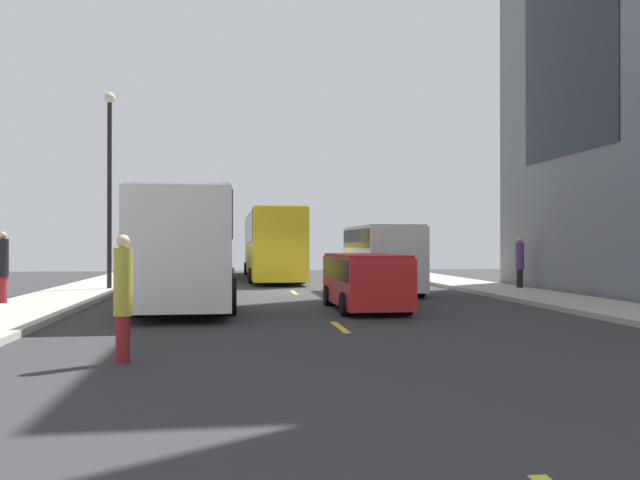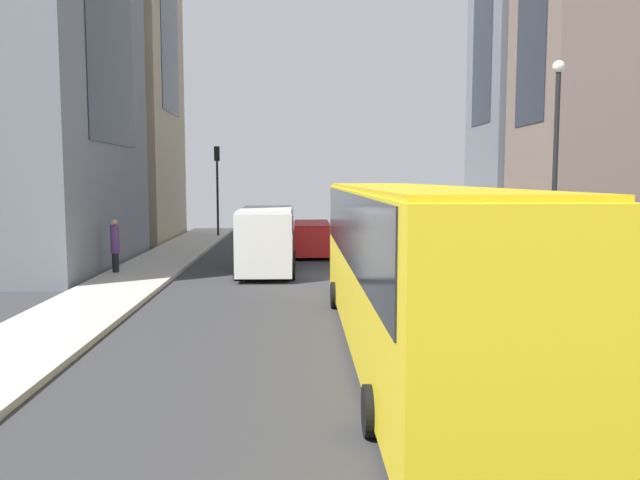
{
  "view_description": "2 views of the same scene",
  "coord_description": "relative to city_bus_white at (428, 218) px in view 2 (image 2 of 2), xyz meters",
  "views": [
    {
      "loc": [
        -2.5,
        -25.01,
        1.91
      ],
      "look_at": [
        1.04,
        0.15,
        2.05
      ],
      "focal_mm": 36.29,
      "sensor_mm": 36.0,
      "label": 1
    },
    {
      "loc": [
        2.05,
        24.0,
        3.76
      ],
      "look_at": [
        1.34,
        3.7,
        1.77
      ],
      "focal_mm": 35.7,
      "sensor_mm": 36.0,
      "label": 2
    }
  ],
  "objects": [
    {
      "name": "sidewalk_west",
      "position": [
        -4.38,
        3.9,
        -1.93
      ],
      "size": [
        2.81,
        44.0,
        0.15
      ],
      "primitive_type": "cube",
      "color": "#B2ADA3",
      "rests_on": "ground"
    },
    {
      "name": "lane_stripe_1",
      "position": [
        3.71,
        -6.6,
        -2.0
      ],
      "size": [
        0.16,
        2.0,
        0.01
      ],
      "primitive_type": "cube",
      "color": "yellow",
      "rests_on": "ground"
    },
    {
      "name": "streetcar_yellow",
      "position": [
        3.47,
        14.36,
        0.12
      ],
      "size": [
        2.7,
        14.83,
        3.59
      ],
      "color": "yellow",
      "rests_on": "ground"
    },
    {
      "name": "city_bus_white",
      "position": [
        0.0,
        0.0,
        0.0
      ],
      "size": [
        2.81,
        11.87,
        3.35
      ],
      "color": "silver",
      "rests_on": "ground"
    },
    {
      "name": "lane_stripe_2",
      "position": [
        3.71,
        3.9,
        -2.0
      ],
      "size": [
        0.16,
        2.0,
        0.01
      ],
      "primitive_type": "cube",
      "color": "yellow",
      "rests_on": "ground"
    },
    {
      "name": "delivery_van_white",
      "position": [
        6.99,
        2.98,
        -0.5
      ],
      "size": [
        2.25,
        5.37,
        2.58
      ],
      "color": "white",
      "rests_on": "ground"
    },
    {
      "name": "pedestrian_crossing_near",
      "position": [
        -5.43,
        -0.88,
        -0.74
      ],
      "size": [
        0.34,
        0.34,
        2.12
      ],
      "rotation": [
        0.0,
        0.0,
        1.83
      ],
      "color": "maroon",
      "rests_on": "ground"
    },
    {
      "name": "lane_stripe_0",
      "position": [
        3.71,
        -17.1,
        -2.0
      ],
      "size": [
        0.16,
        2.0,
        0.01
      ],
      "primitive_type": "cube",
      "color": "yellow",
      "rests_on": "ground"
    },
    {
      "name": "sidewalk_east",
      "position": [
        11.8,
        3.9,
        -1.93
      ],
      "size": [
        2.81,
        44.0,
        0.15
      ],
      "primitive_type": "cube",
      "color": "#B2ADA3",
      "rests_on": "ground"
    },
    {
      "name": "pedestrian_walking_far",
      "position": [
        -0.47,
        -10.43,
        -0.91
      ],
      "size": [
        0.3,
        0.3,
        2.05
      ],
      "rotation": [
        0.0,
        0.0,
        0.41
      ],
      "color": "maroon",
      "rests_on": "ground"
    },
    {
      "name": "streetlamp_near",
      "position": [
        -3.48,
        5.28,
        2.83
      ],
      "size": [
        0.44,
        0.44,
        7.75
      ],
      "color": "black",
      "rests_on": "ground"
    },
    {
      "name": "ground_plane",
      "position": [
        3.71,
        3.9,
        -2.01
      ],
      "size": [
        42.99,
        42.99,
        0.0
      ],
      "primitive_type": "plane",
      "color": "#333335"
    },
    {
      "name": "car_black_0",
      "position": [
        0.32,
        13.89,
        -1.08
      ],
      "size": [
        1.91,
        4.6,
        1.58
      ],
      "color": "black",
      "rests_on": "ground"
    },
    {
      "name": "traffic_light_near_corner",
      "position": [
        10.8,
        -12.25,
        2.03
      ],
      "size": [
        0.32,
        0.44,
        5.57
      ],
      "color": "black",
      "rests_on": "ground"
    },
    {
      "name": "lane_stripe_3",
      "position": [
        3.71,
        14.4,
        -2.0
      ],
      "size": [
        0.16,
        2.0,
        0.01
      ],
      "primitive_type": "cube",
      "color": "yellow",
      "rests_on": "ground"
    },
    {
      "name": "pedestrian_crossing_mid",
      "position": [
        12.77,
        3.45,
        -0.78
      ],
      "size": [
        0.33,
        0.33,
        2.04
      ],
      "rotation": [
        0.0,
        0.0,
        3.35
      ],
      "color": "black",
      "rests_on": "ground"
    },
    {
      "name": "car_red_1",
      "position": [
        5.08,
        -2.86,
        -1.06
      ],
      "size": [
        1.91,
        4.71,
        1.6
      ],
      "color": "red",
      "rests_on": "ground"
    }
  ]
}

